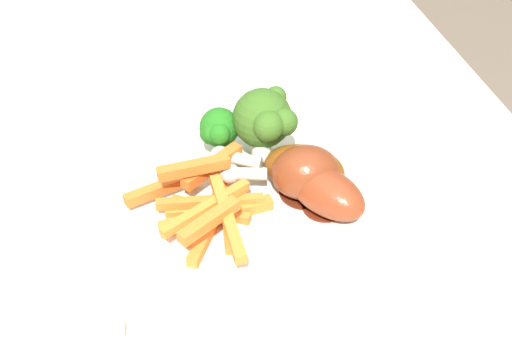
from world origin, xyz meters
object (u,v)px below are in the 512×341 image
(carrot_fries_pile, at_px, (209,204))
(chicken_drumstick_extra, at_px, (299,169))
(broccoli_floret_middle, at_px, (265,119))
(chicken_drumstick_near, at_px, (302,173))
(water_glass, at_px, (259,45))
(dinner_plate, at_px, (256,191))
(broccoli_floret_front, at_px, (219,130))
(dining_table, at_px, (205,255))
(chicken_drumstick_far, at_px, (321,189))

(carrot_fries_pile, relative_size, chicken_drumstick_extra, 1.16)
(broccoli_floret_middle, height_order, chicken_drumstick_near, broccoli_floret_middle)
(water_glass, bearing_deg, dinner_plate, -11.57)
(broccoli_floret_middle, bearing_deg, broccoli_floret_front, -104.22)
(dining_table, height_order, chicken_drumstick_extra, chicken_drumstick_extra)
(carrot_fries_pile, bearing_deg, broccoli_floret_middle, 138.64)
(broccoli_floret_front, distance_m, water_glass, 0.17)
(chicken_drumstick_near, bearing_deg, carrot_fries_pile, -80.21)
(broccoli_floret_front, height_order, carrot_fries_pile, broccoli_floret_front)
(dinner_plate, relative_size, water_glass, 2.71)
(dining_table, xyz_separation_m, chicken_drumstick_near, (0.04, 0.09, 0.14))
(chicken_drumstick_extra, bearing_deg, water_glass, 179.25)
(chicken_drumstick_near, xyz_separation_m, water_glass, (-0.22, 0.00, 0.01))
(chicken_drumstick_far, bearing_deg, carrot_fries_pile, -92.28)
(broccoli_floret_front, relative_size, chicken_drumstick_near, 0.46)
(dining_table, distance_m, chicken_drumstick_near, 0.18)
(dinner_plate, distance_m, chicken_drumstick_extra, 0.05)
(chicken_drumstick_far, relative_size, water_glass, 1.20)
(broccoli_floret_front, relative_size, chicken_drumstick_far, 0.43)
(dining_table, xyz_separation_m, broccoli_floret_middle, (-0.02, 0.07, 0.16))
(broccoli_floret_middle, bearing_deg, dining_table, -77.33)
(broccoli_floret_middle, bearing_deg, chicken_drumstick_far, 24.91)
(chicken_drumstick_extra, xyz_separation_m, water_glass, (-0.21, 0.00, 0.02))
(broccoli_floret_front, distance_m, chicken_drumstick_extra, 0.09)
(chicken_drumstick_near, height_order, water_glass, water_glass)
(carrot_fries_pile, bearing_deg, dinner_plate, 123.42)
(dining_table, bearing_deg, chicken_drumstick_far, 59.20)
(chicken_drumstick_near, distance_m, chicken_drumstick_extra, 0.01)
(water_glass, bearing_deg, dining_table, -28.01)
(carrot_fries_pile, height_order, chicken_drumstick_near, chicken_drumstick_near)
(chicken_drumstick_near, relative_size, chicken_drumstick_extra, 0.90)
(broccoli_floret_front, bearing_deg, carrot_fries_pile, -14.14)
(dining_table, height_order, carrot_fries_pile, carrot_fries_pile)
(broccoli_floret_front, bearing_deg, chicken_drumstick_near, 43.53)
(carrot_fries_pile, relative_size, chicken_drumstick_far, 1.21)
(dining_table, distance_m, water_glass, 0.26)
(chicken_drumstick_near, distance_m, chicken_drumstick_far, 0.02)
(dinner_plate, distance_m, chicken_drumstick_near, 0.05)
(dining_table, relative_size, chicken_drumstick_near, 10.91)
(broccoli_floret_front, xyz_separation_m, carrot_fries_pile, (0.09, -0.02, -0.02))
(broccoli_floret_front, xyz_separation_m, chicken_drumstick_extra, (0.06, 0.07, -0.01))
(dining_table, relative_size, carrot_fries_pile, 8.46)
(dinner_plate, relative_size, broccoli_floret_middle, 3.65)
(chicken_drumstick_near, relative_size, chicken_drumstick_far, 0.94)
(chicken_drumstick_near, bearing_deg, broccoli_floret_middle, -158.90)
(dining_table, bearing_deg, carrot_fries_pile, 3.51)
(broccoli_floret_middle, height_order, water_glass, water_glass)
(dinner_plate, bearing_deg, water_glass, 168.43)
(dinner_plate, height_order, broccoli_floret_middle, broccoli_floret_middle)
(chicken_drumstick_extra, distance_m, water_glass, 0.22)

